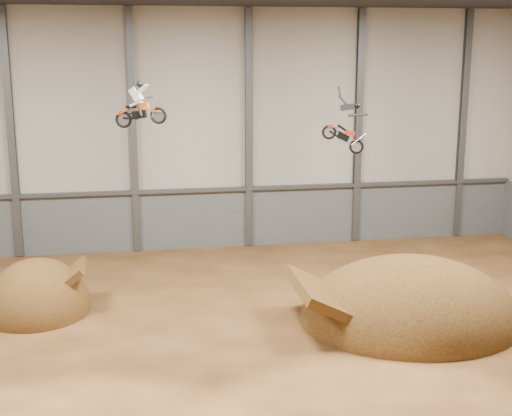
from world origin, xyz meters
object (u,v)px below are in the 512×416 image
(landing_ramp, at_px, (409,320))
(takeoff_ramp, at_px, (38,310))
(fmx_rider_a, at_px, (141,101))
(fmx_rider_b, at_px, (340,120))

(landing_ramp, bearing_deg, takeoff_ramp, 166.14)
(takeoff_ramp, relative_size, fmx_rider_a, 2.43)
(landing_ramp, relative_size, fmx_rider_b, 3.68)
(landing_ramp, distance_m, fmx_rider_b, 9.37)
(takeoff_ramp, height_order, fmx_rider_b, fmx_rider_b)
(landing_ramp, bearing_deg, fmx_rider_a, 166.62)
(fmx_rider_a, bearing_deg, takeoff_ramp, -175.28)
(takeoff_ramp, bearing_deg, fmx_rider_a, -14.93)
(fmx_rider_b, bearing_deg, fmx_rider_a, -172.09)
(takeoff_ramp, xyz_separation_m, fmx_rider_b, (13.53, -1.99, 8.70))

